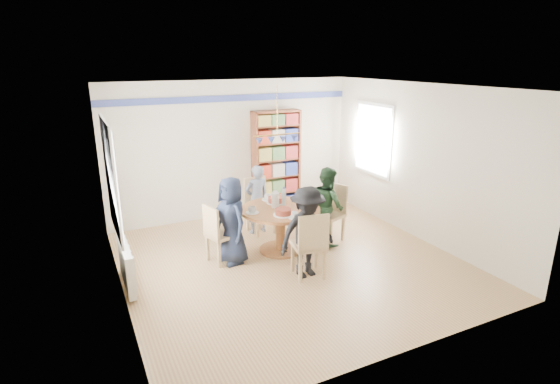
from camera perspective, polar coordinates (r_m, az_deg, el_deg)
ground at (r=6.98m, az=1.45°, el=-9.14°), size 5.00×5.00×0.00m
room_shell at (r=7.09m, az=-3.56°, el=5.36°), size 5.00×5.00×5.00m
radiator at (r=6.48m, az=-19.44°, el=-8.94°), size 0.12×1.00×0.60m
dining_table at (r=7.16m, az=0.05°, el=-3.60°), size 1.30×1.30×0.75m
chair_left at (r=6.84m, az=-8.17°, el=-5.14°), size 0.51×0.51×0.94m
chair_right at (r=7.67m, az=6.83°, el=-2.32°), size 0.57×0.57×1.00m
chair_far at (r=8.01m, az=-2.85°, el=-1.35°), size 0.50×0.50×1.01m
chair_near at (r=6.29m, az=4.02°, el=-6.61°), size 0.52×0.52×1.02m
person_left at (r=6.77m, az=-6.33°, el=-3.72°), size 0.56×0.75×1.38m
person_right at (r=7.49m, az=6.18°, el=-1.78°), size 0.54×0.67×1.35m
person_far at (r=7.91m, az=-3.04°, el=-0.96°), size 0.49×0.34×1.28m
person_near at (r=6.32m, az=3.54°, el=-5.30°), size 0.91×0.57×1.37m
bookshelf at (r=8.98m, az=-0.50°, el=3.87°), size 1.00×0.30×2.09m
tableware at (r=7.08m, az=-0.23°, el=-1.58°), size 1.19×1.19×0.31m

